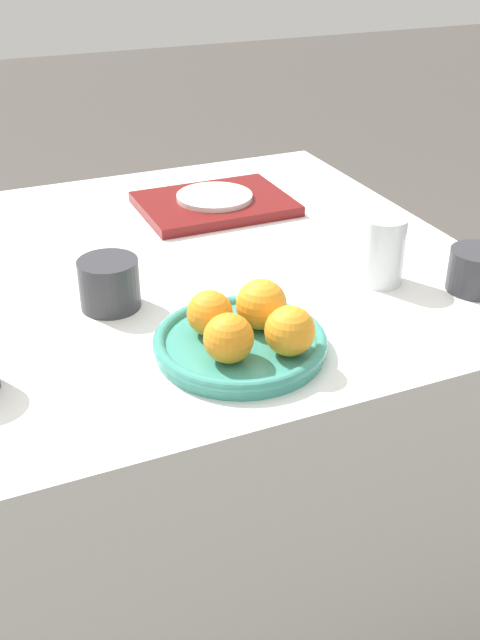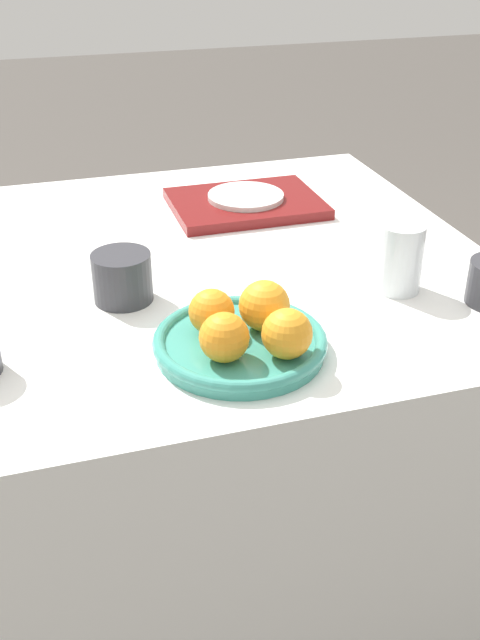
{
  "view_description": "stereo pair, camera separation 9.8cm",
  "coord_description": "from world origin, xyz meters",
  "px_view_note": "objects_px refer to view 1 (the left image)",
  "views": [
    {
      "loc": [
        -0.18,
        -1.09,
        1.27
      ],
      "look_at": [
        0.16,
        -0.31,
        0.78
      ],
      "focal_mm": 42.0,
      "sensor_mm": 36.0,
      "label": 1
    },
    {
      "loc": [
        -0.09,
        -1.12,
        1.27
      ],
      "look_at": [
        0.16,
        -0.31,
        0.78
      ],
      "focal_mm": 42.0,
      "sensor_mm": 36.0,
      "label": 2
    }
  ],
  "objects_px": {
    "orange_1": "(290,331)",
    "fruit_platter": "(240,343)",
    "water_glass": "(382,250)",
    "orange_2": "(261,304)",
    "serving_tray": "(215,204)",
    "cup_2": "(477,270)",
    "orange_0": "(210,313)",
    "side_plate": "(214,197)",
    "orange_3": "(229,338)",
    "cup_0": "(109,284)"
  },
  "relations": [
    {
      "from": "side_plate",
      "to": "cup_2",
      "type": "bearing_deg",
      "value": -62.97
    },
    {
      "from": "orange_3",
      "to": "cup_0",
      "type": "bearing_deg",
      "value": 111.71
    },
    {
      "from": "water_glass",
      "to": "cup_2",
      "type": "relative_size",
      "value": 1.24
    },
    {
      "from": "orange_2",
      "to": "orange_0",
      "type": "bearing_deg",
      "value": 171.04
    },
    {
      "from": "orange_2",
      "to": "serving_tray",
      "type": "xyz_separation_m",
      "value": [
        0.12,
        0.48,
        -0.04
      ]
    },
    {
      "from": "cup_2",
      "to": "orange_1",
      "type": "bearing_deg",
      "value": -167.75
    },
    {
      "from": "orange_3",
      "to": "orange_2",
      "type": "bearing_deg",
      "value": 39.48
    },
    {
      "from": "orange_2",
      "to": "cup_2",
      "type": "relative_size",
      "value": 0.8
    },
    {
      "from": "orange_0",
      "to": "serving_tray",
      "type": "distance_m",
      "value": 0.51
    },
    {
      "from": "cup_2",
      "to": "cup_0",
      "type": "bearing_deg",
      "value": 162.26
    },
    {
      "from": "orange_2",
      "to": "orange_3",
      "type": "bearing_deg",
      "value": -140.52
    },
    {
      "from": "orange_0",
      "to": "orange_3",
      "type": "xyz_separation_m",
      "value": [
        -0.0,
        -0.07,
        0.0
      ]
    },
    {
      "from": "water_glass",
      "to": "serving_tray",
      "type": "height_order",
      "value": "water_glass"
    },
    {
      "from": "orange_3",
      "to": "side_plate",
      "type": "height_order",
      "value": "orange_3"
    },
    {
      "from": "fruit_platter",
      "to": "side_plate",
      "type": "distance_m",
      "value": 0.53
    },
    {
      "from": "side_plate",
      "to": "serving_tray",
      "type": "bearing_deg",
      "value": -90.0
    },
    {
      "from": "orange_3",
      "to": "side_plate",
      "type": "xyz_separation_m",
      "value": [
        0.2,
        0.54,
        -0.03
      ]
    },
    {
      "from": "orange_0",
      "to": "orange_3",
      "type": "relative_size",
      "value": 0.96
    },
    {
      "from": "orange_0",
      "to": "orange_1",
      "type": "xyz_separation_m",
      "value": [
        0.08,
        -0.09,
        0.0
      ]
    },
    {
      "from": "orange_1",
      "to": "side_plate",
      "type": "distance_m",
      "value": 0.57
    },
    {
      "from": "orange_1",
      "to": "side_plate",
      "type": "xyz_separation_m",
      "value": [
        0.12,
        0.56,
        -0.03
      ]
    },
    {
      "from": "cup_0",
      "to": "serving_tray",
      "type": "bearing_deg",
      "value": 46.87
    },
    {
      "from": "orange_2",
      "to": "serving_tray",
      "type": "distance_m",
      "value": 0.5
    },
    {
      "from": "fruit_platter",
      "to": "orange_1",
      "type": "xyz_separation_m",
      "value": [
        0.05,
        -0.05,
        0.04
      ]
    },
    {
      "from": "fruit_platter",
      "to": "water_glass",
      "type": "bearing_deg",
      "value": 20.24
    },
    {
      "from": "orange_3",
      "to": "water_glass",
      "type": "height_order",
      "value": "water_glass"
    },
    {
      "from": "orange_0",
      "to": "side_plate",
      "type": "bearing_deg",
      "value": 67.66
    },
    {
      "from": "orange_2",
      "to": "cup_0",
      "type": "xyz_separation_m",
      "value": [
        -0.17,
        0.17,
        -0.02
      ]
    },
    {
      "from": "side_plate",
      "to": "cup_2",
      "type": "distance_m",
      "value": 0.54
    },
    {
      "from": "orange_0",
      "to": "orange_3",
      "type": "height_order",
      "value": "orange_3"
    },
    {
      "from": "side_plate",
      "to": "orange_1",
      "type": "bearing_deg",
      "value": -101.9
    },
    {
      "from": "cup_2",
      "to": "orange_2",
      "type": "bearing_deg",
      "value": -179.55
    },
    {
      "from": "orange_1",
      "to": "fruit_platter",
      "type": "bearing_deg",
      "value": 130.29
    },
    {
      "from": "orange_2",
      "to": "serving_tray",
      "type": "relative_size",
      "value": 0.24
    },
    {
      "from": "orange_1",
      "to": "side_plate",
      "type": "height_order",
      "value": "orange_1"
    },
    {
      "from": "fruit_platter",
      "to": "side_plate",
      "type": "height_order",
      "value": "side_plate"
    },
    {
      "from": "serving_tray",
      "to": "cup_0",
      "type": "relative_size",
      "value": 3.19
    },
    {
      "from": "cup_0",
      "to": "cup_2",
      "type": "xyz_separation_m",
      "value": [
        0.53,
        -0.17,
        -0.0
      ]
    },
    {
      "from": "orange_0",
      "to": "cup_0",
      "type": "height_order",
      "value": "orange_0"
    },
    {
      "from": "orange_2",
      "to": "side_plate",
      "type": "relative_size",
      "value": 0.47
    },
    {
      "from": "fruit_platter",
      "to": "orange_2",
      "type": "relative_size",
      "value": 3.36
    },
    {
      "from": "orange_1",
      "to": "cup_0",
      "type": "relative_size",
      "value": 0.74
    },
    {
      "from": "serving_tray",
      "to": "orange_3",
      "type": "bearing_deg",
      "value": -109.86
    },
    {
      "from": "fruit_platter",
      "to": "water_glass",
      "type": "distance_m",
      "value": 0.31
    },
    {
      "from": "orange_2",
      "to": "side_plate",
      "type": "bearing_deg",
      "value": 75.72
    },
    {
      "from": "serving_tray",
      "to": "side_plate",
      "type": "xyz_separation_m",
      "value": [
        0.0,
        0.0,
        0.01
      ]
    },
    {
      "from": "water_glass",
      "to": "orange_2",
      "type": "bearing_deg",
      "value": -161.1
    },
    {
      "from": "fruit_platter",
      "to": "orange_1",
      "type": "relative_size",
      "value": 3.56
    },
    {
      "from": "serving_tray",
      "to": "cup_2",
      "type": "distance_m",
      "value": 0.54
    },
    {
      "from": "orange_1",
      "to": "water_glass",
      "type": "distance_m",
      "value": 0.29
    }
  ]
}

